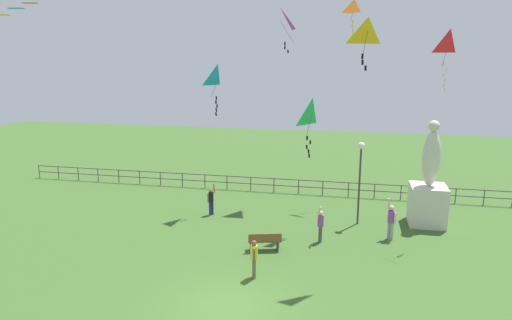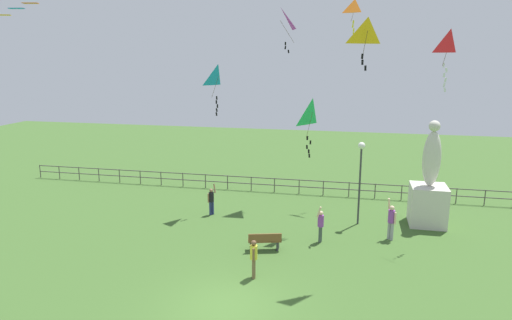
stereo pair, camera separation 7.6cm
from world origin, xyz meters
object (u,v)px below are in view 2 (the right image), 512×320
Objects in this scene: kite_1 at (312,114)px; kite_4 at (218,78)px; person_2 at (211,199)px; lamppost at (361,165)px; kite_5 at (368,32)px; kite_2 at (450,44)px; person_0 at (321,224)px; person_1 at (391,220)px; statue_monument at (429,194)px; kite_3 at (355,9)px; person_3 at (254,256)px; park_bench at (265,241)px; kite_0 at (281,21)px.

kite_4 is (-5.25, 2.03, 1.53)m from kite_1.
lamppost is at bearing 1.90° from person_2.
kite_5 is (7.85, -4.98, 8.61)m from person_2.
person_0 is at bearing -159.54° from kite_2.
kite_5 reaches higher than person_1.
person_0 is (-5.27, -3.56, -0.76)m from statue_monument.
statue_monument is at bearing -44.23° from kite_3.
person_1 is at bearing -155.14° from kite_2.
person_0 is 9.42m from kite_4.
lamppost is 2.75× the size of person_3.
lamppost is at bearing 58.56° from person_0.
person_1 is 1.26× the size of person_3.
park_bench is at bearing -155.89° from person_1.
statue_monument is 1.25× the size of lamppost.
kite_5 is (1.65, -2.38, 8.58)m from person_0.
person_0 is at bearing -121.44° from lamppost.
lamppost is 1.50× the size of kite_1.
person_3 is at bearing -107.00° from kite_1.
park_bench is 0.64× the size of kite_0.
statue_monument is 3.29m from person_1.
person_1 is 9.29m from kite_5.
kite_0 is 5.19m from kite_4.
statue_monument is at bearing 34.08° from person_0.
statue_monument is 12.58m from kite_4.
statue_monument reaches higher than person_3.
kite_5 is at bearing -55.35° from person_0.
park_bench is 2.70m from person_3.
kite_5 reaches higher than kite_4.
kite_3 reaches higher than person_0.
person_2 is 0.72× the size of kite_0.
person_1 is at bearing -50.29° from lamppost.
kite_1 is 8.50m from kite_3.
person_2 is 6.63m from kite_4.
kite_2 is at bearing 6.78° from kite_1.
person_3 is 0.80× the size of kite_3.
kite_3 is at bearing 108.53° from person_1.
kite_0 is 0.89× the size of kite_4.
park_bench is at bearing 91.68° from person_3.
kite_2 is (11.55, -0.61, 8.25)m from person_2.
kite_3 reaches higher than kite_4.
person_1 is at bearing 42.95° from person_3.
kite_3 is (3.43, 9.17, 10.83)m from park_bench.
kite_2 is at bearing -87.23° from statue_monument.
statue_monument is at bearing 33.48° from park_bench.
person_0 is 0.75× the size of kite_0.
kite_2 is (5.34, 1.99, 8.22)m from person_0.
person_1 is 1.03× the size of kite_5.
kite_4 is (-9.16, 2.28, 6.47)m from person_1.
kite_2 is 11.44m from kite_4.
kite_5 reaches higher than person_0.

